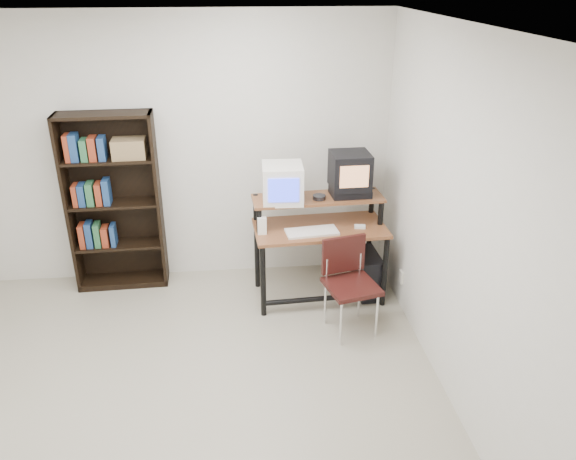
{
  "coord_description": "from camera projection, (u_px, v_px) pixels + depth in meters",
  "views": [
    {
      "loc": [
        0.48,
        -3.27,
        2.89
      ],
      "look_at": [
        0.92,
        1.1,
        0.85
      ],
      "focal_mm": 35.0,
      "sensor_mm": 36.0,
      "label": 1
    }
  ],
  "objects": [
    {
      "name": "crt_monitor",
      "position": [
        282.0,
        183.0,
        5.07
      ],
      "size": [
        0.37,
        0.38,
        0.34
      ],
      "rotation": [
        0.0,
        0.0,
        -0.04
      ],
      "color": "white",
      "rests_on": "computer_desk"
    },
    {
      "name": "mouse",
      "position": [
        360.0,
        227.0,
        5.16
      ],
      "size": [
        0.11,
        0.08,
        0.03
      ],
      "primitive_type": "cube",
      "rotation": [
        0.0,
        0.0,
        -0.17
      ],
      "color": "white",
      "rests_on": "mousepad"
    },
    {
      "name": "pc_tower",
      "position": [
        367.0,
        273.0,
        5.46
      ],
      "size": [
        0.22,
        0.46,
        0.42
      ],
      "primitive_type": "cube",
      "rotation": [
        0.0,
        0.0,
        0.05
      ],
      "color": "black",
      "rests_on": "floor"
    },
    {
      "name": "vcr",
      "position": [
        350.0,
        192.0,
        5.23
      ],
      "size": [
        0.37,
        0.28,
        0.08
      ],
      "primitive_type": "cube",
      "rotation": [
        0.0,
        0.0,
        0.05
      ],
      "color": "black",
      "rests_on": "computer_desk"
    },
    {
      "name": "mousepad",
      "position": [
        358.0,
        229.0,
        5.16
      ],
      "size": [
        0.26,
        0.23,
        0.01
      ],
      "primitive_type": "cube",
      "rotation": [
        0.0,
        0.0,
        0.29
      ],
      "color": "black",
      "rests_on": "computer_desk"
    },
    {
      "name": "wall_outlet",
      "position": [
        401.0,
        277.0,
        5.22
      ],
      "size": [
        0.02,
        0.08,
        0.12
      ],
      "primitive_type": "cube",
      "color": "beige",
      "rests_on": "right_wall"
    },
    {
      "name": "right_wall",
      "position": [
        464.0,
        231.0,
        3.76
      ],
      "size": [
        0.01,
        4.0,
        2.6
      ],
      "primitive_type": "cube",
      "color": "silver",
      "rests_on": "floor"
    },
    {
      "name": "floor",
      "position": [
        178.0,
        403.0,
        4.13
      ],
      "size": [
        4.0,
        4.0,
        0.01
      ],
      "primitive_type": "cube",
      "color": "#AEA690",
      "rests_on": "ground"
    },
    {
      "name": "keyboard",
      "position": [
        312.0,
        232.0,
        5.07
      ],
      "size": [
        0.49,
        0.26,
        0.03
      ],
      "primitive_type": "cube",
      "rotation": [
        0.0,
        0.0,
        0.11
      ],
      "color": "white",
      "rests_on": "computer_desk"
    },
    {
      "name": "bookshelf",
      "position": [
        114.0,
        200.0,
        5.36
      ],
      "size": [
        0.88,
        0.32,
        1.74
      ],
      "rotation": [
        0.0,
        0.0,
        0.03
      ],
      "color": "black",
      "rests_on": "floor"
    },
    {
      "name": "ceiling",
      "position": [
        139.0,
        29.0,
        3.03
      ],
      "size": [
        4.0,
        4.0,
        0.01
      ],
      "primitive_type": "cube",
      "color": "white",
      "rests_on": "back_wall"
    },
    {
      "name": "school_chair",
      "position": [
        348.0,
        276.0,
        4.81
      ],
      "size": [
        0.5,
        0.5,
        0.83
      ],
      "rotation": [
        0.0,
        0.0,
        0.24
      ],
      "color": "black",
      "rests_on": "floor"
    },
    {
      "name": "back_wall",
      "position": [
        183.0,
        153.0,
        5.38
      ],
      "size": [
        4.0,
        0.01,
        2.6
      ],
      "primitive_type": "cube",
      "color": "silver",
      "rests_on": "floor"
    },
    {
      "name": "desk_speaker",
      "position": [
        262.0,
        226.0,
        5.03
      ],
      "size": [
        0.08,
        0.08,
        0.17
      ],
      "primitive_type": "cube",
      "rotation": [
        0.0,
        0.0,
        -0.01
      ],
      "color": "white",
      "rests_on": "computer_desk"
    },
    {
      "name": "computer_desk",
      "position": [
        319.0,
        230.0,
        5.23
      ],
      "size": [
        1.24,
        0.67,
        0.98
      ],
      "rotation": [
        0.0,
        0.0,
        0.05
      ],
      "color": "brown",
      "rests_on": "floor"
    },
    {
      "name": "crt_tv",
      "position": [
        350.0,
        171.0,
        5.16
      ],
      "size": [
        0.36,
        0.36,
        0.33
      ],
      "rotation": [
        0.0,
        0.0,
        0.03
      ],
      "color": "black",
      "rests_on": "vcr"
    },
    {
      "name": "cd_spindle",
      "position": [
        319.0,
        198.0,
        5.14
      ],
      "size": [
        0.14,
        0.14,
        0.05
      ],
      "primitive_type": "cylinder",
      "rotation": [
        0.0,
        0.0,
        0.16
      ],
      "color": "#26262B",
      "rests_on": "computer_desk"
    }
  ]
}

